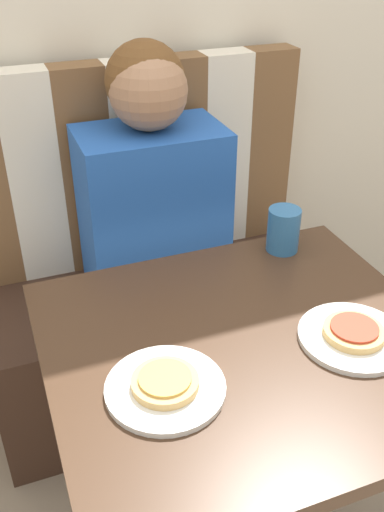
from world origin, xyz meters
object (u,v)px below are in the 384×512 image
object	(u,v)px
person	(152,180)
pizza_right	(354,331)
drinking_cup	(283,230)
plate_right	(353,337)
plate_left	(165,388)
pizza_left	(165,382)

from	to	relation	value
person	pizza_right	size ratio (longest dim) A/B	5.89
pizza_right	drinking_cup	world-z (taller)	drinking_cup
plate_right	pizza_right	size ratio (longest dim) A/B	1.79
pizza_right	plate_left	bearing A→B (deg)	-180.00
plate_right	drinking_cup	xyz separation A→B (m)	(0.04, 0.37, 0.05)
plate_right	pizza_left	world-z (taller)	pizza_left
plate_right	drinking_cup	bearing A→B (deg)	84.53
plate_left	pizza_left	world-z (taller)	pizza_left
plate_left	plate_right	size ratio (longest dim) A/B	1.00
plate_left	pizza_left	size ratio (longest dim) A/B	1.79
drinking_cup	person	bearing A→B (deg)	123.75
plate_left	pizza_right	distance (m)	0.40
pizza_left	drinking_cup	size ratio (longest dim) A/B	1.09
drinking_cup	pizza_left	bearing A→B (deg)	-140.03
plate_right	drinking_cup	distance (m)	0.37
plate_left	pizza_right	bearing A→B (deg)	0.00
plate_left	drinking_cup	bearing A→B (deg)	39.97
pizza_right	drinking_cup	distance (m)	0.37
pizza_left	plate_left	bearing A→B (deg)	-90.00
plate_left	plate_right	xyz separation A→B (m)	(0.40, 0.00, 0.00)
plate_right	pizza_right	bearing A→B (deg)	90.00
plate_left	plate_right	bearing A→B (deg)	0.00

